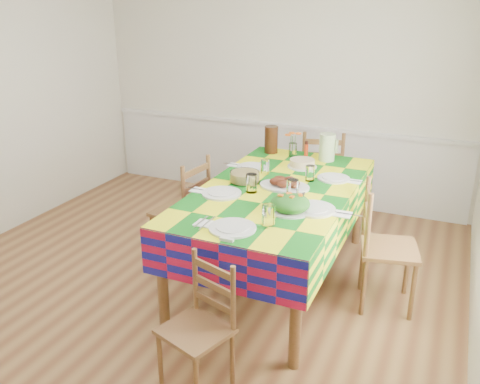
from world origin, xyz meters
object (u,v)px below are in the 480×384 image
meat_platter (284,184)px  chair_far (321,177)px  dining_table (277,199)px  chair_left (184,212)px  green_pitcher (327,147)px  chair_near (200,328)px  chair_right (383,248)px  tea_pitcher (271,140)px

meat_platter → chair_far: chair_far is taller
dining_table → chair_left: chair_left is taller
dining_table → chair_left: 0.92m
green_pitcher → chair_near: 2.36m
dining_table → chair_near: bearing=-89.5°
dining_table → chair_left: bearing=-179.6°
chair_near → chair_left: size_ratio=0.85×
dining_table → chair_right: bearing=-0.7°
dining_table → chair_right: 0.92m
green_pitcher → tea_pitcher: size_ratio=0.97×
dining_table → chair_left: size_ratio=2.19×
tea_pitcher → chair_left: tea_pitcher is taller
meat_platter → chair_right: chair_right is taller
chair_far → chair_right: 1.65m
chair_near → chair_far: (-0.00, 2.79, 0.09)m
meat_platter → chair_near: (-0.04, -1.43, -0.47)m
meat_platter → green_pitcher: bearing=81.8°
tea_pitcher → chair_left: size_ratio=0.27×
dining_table → chair_right: size_ratio=2.19×
chair_near → chair_right: chair_right is taller
green_pitcher → tea_pitcher: 0.58m
tea_pitcher → chair_near: 2.43m
chair_far → green_pitcher: bearing=93.0°
meat_platter → chair_right: size_ratio=0.41×
chair_near → chair_far: chair_far is taller
dining_table → chair_right: chair_right is taller
tea_pitcher → chair_right: size_ratio=0.27×
tea_pitcher → chair_near: bearing=-79.9°
dining_table → chair_near: size_ratio=2.57×
green_pitcher → chair_far: size_ratio=0.25×
chair_left → chair_right: size_ratio=1.00×
meat_platter → tea_pitcher: bearing=116.6°
tea_pitcher → chair_right: bearing=-36.3°
tea_pitcher → chair_right: 1.67m
green_pitcher → tea_pitcher: bearing=176.2°
dining_table → chair_far: chair_far is taller
dining_table → chair_near: chair_near is taller
chair_left → chair_near: bearing=39.5°
green_pitcher → chair_right: 1.25m
green_pitcher → chair_near: (-0.16, -2.29, -0.56)m
dining_table → tea_pitcher: 1.04m
chair_near → chair_left: 1.66m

